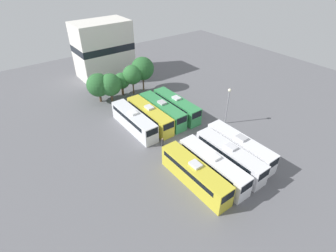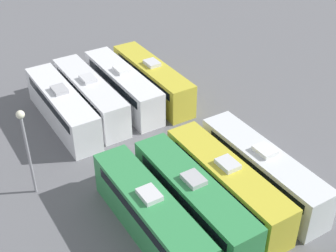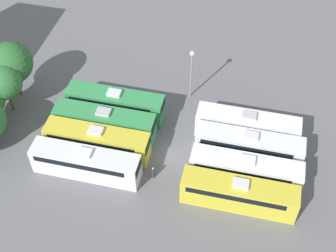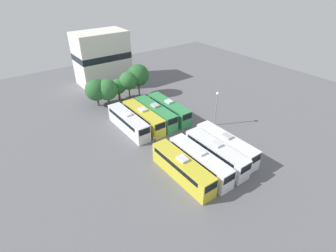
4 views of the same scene
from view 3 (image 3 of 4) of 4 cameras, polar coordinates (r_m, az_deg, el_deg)
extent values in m
plane|color=slate|center=(53.30, 0.40, -3.47)|extent=(106.47, 106.47, 0.00)
cube|color=gold|center=(48.57, 8.62, -8.24)|extent=(2.54, 11.79, 3.34)
cube|color=black|center=(47.79, 8.40, -7.54)|extent=(2.58, 10.02, 0.74)
cube|color=black|center=(48.27, 15.73, -8.73)|extent=(2.24, 0.08, 1.17)
cube|color=silver|center=(47.07, 8.87, -6.98)|extent=(1.20, 1.60, 0.35)
cube|color=white|center=(50.44, 9.42, -5.42)|extent=(2.54, 11.79, 3.34)
cube|color=black|center=(49.68, 9.22, -4.70)|extent=(2.58, 10.02, 0.74)
cube|color=black|center=(50.18, 16.22, -5.86)|extent=(2.24, 0.08, 1.17)
cube|color=white|center=(48.99, 9.68, -4.12)|extent=(1.20, 1.60, 0.35)
cube|color=silver|center=(52.62, 9.85, -2.49)|extent=(2.54, 11.79, 3.34)
cube|color=black|center=(51.90, 9.66, -1.76)|extent=(2.58, 10.02, 0.74)
cube|color=black|center=(52.38, 16.34, -2.90)|extent=(2.24, 0.08, 1.17)
cube|color=silver|center=(51.24, 10.11, -1.17)|extent=(1.20, 1.60, 0.35)
cube|color=white|center=(54.59, 9.64, -0.08)|extent=(2.54, 11.79, 3.34)
cube|color=black|center=(53.90, 9.45, 0.66)|extent=(2.58, 10.02, 0.74)
cube|color=black|center=(54.30, 15.89, -0.46)|extent=(2.24, 0.08, 1.17)
cube|color=#B2B2B7|center=(53.26, 9.88, 1.26)|extent=(1.20, 1.60, 0.35)
cube|color=silver|center=(51.13, -9.96, -4.53)|extent=(2.54, 11.79, 3.34)
cube|color=black|center=(50.48, -10.41, -3.80)|extent=(2.58, 10.02, 0.74)
cube|color=black|center=(48.90, -3.63, -5.16)|extent=(2.24, 0.08, 1.17)
cube|color=white|center=(49.71, -10.23, -3.22)|extent=(1.20, 1.60, 0.35)
cube|color=gold|center=(52.90, -8.59, -1.90)|extent=(2.54, 11.79, 3.34)
cube|color=black|center=(52.28, -9.01, -1.17)|extent=(2.58, 10.02, 0.74)
cube|color=black|center=(50.77, -2.45, -2.39)|extent=(2.24, 0.08, 1.17)
cube|color=silver|center=(51.53, -8.82, -0.57)|extent=(1.20, 1.60, 0.35)
cube|color=#338C4C|center=(54.70, -7.69, 0.37)|extent=(2.54, 11.79, 3.34)
cube|color=black|center=(54.10, -8.08, 1.11)|extent=(2.58, 10.02, 0.74)
cube|color=black|center=(52.64, -1.73, -0.01)|extent=(2.24, 0.08, 1.17)
cube|color=#B2B2B7|center=(53.38, -7.88, 1.72)|extent=(1.20, 1.60, 0.35)
cube|color=#338C4C|center=(56.73, -6.43, 2.68)|extent=(2.54, 11.79, 3.34)
cube|color=black|center=(56.14, -6.80, 3.42)|extent=(2.58, 10.02, 0.74)
cube|color=black|center=(54.76, -0.64, 2.40)|extent=(2.24, 0.08, 1.17)
cube|color=silver|center=(55.45, -6.59, 4.03)|extent=(1.20, 1.60, 0.35)
cylinder|color=#333338|center=(50.83, -1.82, -5.75)|extent=(0.36, 0.36, 1.40)
sphere|color=tan|center=(50.18, -1.84, -5.19)|extent=(0.24, 0.24, 0.24)
cylinder|color=gray|center=(57.62, 2.83, 6.10)|extent=(0.20, 0.20, 6.67)
sphere|color=#EAE5C6|center=(55.36, 2.96, 8.83)|extent=(0.60, 0.60, 0.60)
cylinder|color=brown|center=(60.10, -18.63, 2.94)|extent=(0.32, 0.32, 3.08)
sphere|color=#2D6B33|center=(58.14, -19.34, 5.05)|extent=(4.23, 4.23, 4.23)
cylinder|color=brown|center=(61.86, -17.80, 4.89)|extent=(0.34, 0.34, 3.37)
sphere|color=#28602D|center=(59.68, -18.56, 7.34)|extent=(5.13, 5.13, 5.13)
camera|label=1|loc=(25.89, 56.66, -13.72)|focal=28.00mm
camera|label=2|loc=(62.00, -24.56, 27.33)|focal=50.00mm
camera|label=4|loc=(28.86, 62.58, -15.22)|focal=28.00mm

